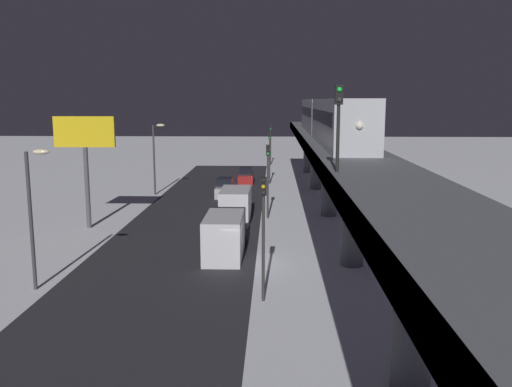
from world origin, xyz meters
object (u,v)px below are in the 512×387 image
object	(u,v)px
box_truck	(225,234)
commercial_billboard	(85,143)
subway_train	(328,117)
traffic_light_mid	(268,170)
delivery_van	(236,204)
traffic_light_distant	(271,138)
traffic_light_far	(270,150)
traffic_light_near	(263,221)
sedan_silver	(225,189)
rail_signal	(339,113)
sedan_red	(246,177)

from	to	relation	value
box_truck	commercial_billboard	xyz separation A→B (m)	(11.63, -7.01, 5.48)
subway_train	traffic_light_mid	xyz separation A→B (m)	(5.41, 3.73, -4.42)
delivery_van	traffic_light_distant	distance (m)	39.95
delivery_van	subway_train	bearing A→B (deg)	-152.40
traffic_light_far	traffic_light_distant	distance (m)	19.62
delivery_van	commercial_billboard	bearing A→B (deg)	16.51
traffic_light_near	delivery_van	bearing A→B (deg)	-81.96
subway_train	sedan_silver	xyz separation A→B (m)	(10.11, -7.22, -7.82)
traffic_light_near	traffic_light_distant	xyz separation A→B (m)	(0.00, -58.87, 0.00)
traffic_light_far	commercial_billboard	distance (m)	27.71
rail_signal	delivery_van	size ratio (longest dim) A/B	0.54
traffic_light_near	commercial_billboard	bearing A→B (deg)	-47.56
rail_signal	traffic_light_near	bearing A→B (deg)	-20.13
traffic_light_far	traffic_light_mid	bearing A→B (deg)	90.00
subway_train	delivery_van	bearing A→B (deg)	27.60
subway_train	traffic_light_mid	world-z (taller)	subway_train
rail_signal	sedan_red	distance (m)	42.36
sedan_silver	traffic_light_far	bearing A→B (deg)	61.55
traffic_light_mid	commercial_billboard	distance (m)	15.10
sedan_red	sedan_silver	bearing A→B (deg)	-101.17
sedan_silver	traffic_light_mid	world-z (taller)	traffic_light_mid
sedan_red	traffic_light_near	world-z (taller)	traffic_light_near
traffic_light_near	sedan_red	bearing A→B (deg)	-85.82
sedan_silver	box_truck	world-z (taller)	box_truck
subway_train	box_truck	world-z (taller)	subway_train
sedan_red	delivery_van	bearing A→B (deg)	-89.44
delivery_van	traffic_light_distant	world-z (taller)	traffic_light_distant
subway_train	commercial_billboard	size ratio (longest dim) A/B	4.14
subway_train	traffic_light_near	bearing A→B (deg)	76.96
traffic_light_distant	commercial_billboard	xyz separation A→B (m)	(14.33, 43.20, 2.63)
rail_signal	traffic_light_distant	distance (m)	60.47
traffic_light_far	sedan_silver	bearing A→B (deg)	61.55
box_truck	rail_signal	bearing A→B (deg)	121.81
delivery_van	traffic_light_mid	size ratio (longest dim) A/B	1.16
sedan_red	delivery_van	world-z (taller)	delivery_van
box_truck	traffic_light_near	xyz separation A→B (m)	(-2.70, 8.65, 2.85)
subway_train	traffic_light_far	size ratio (longest dim) A/B	5.76
traffic_light_mid	traffic_light_distant	xyz separation A→B (m)	(0.00, -39.24, 0.00)
traffic_light_near	commercial_billboard	world-z (taller)	commercial_billboard
sedan_red	traffic_light_near	bearing A→B (deg)	-85.82
rail_signal	traffic_light_mid	size ratio (longest dim) A/B	0.62
sedan_silver	delivery_van	xyz separation A→B (m)	(-2.00, 11.45, 0.55)
sedan_silver	rail_signal	bearing A→B (deg)	-75.63
traffic_light_far	traffic_light_distant	bearing A→B (deg)	-90.00
subway_train	traffic_light_mid	bearing A→B (deg)	34.60
subway_train	delivery_van	size ratio (longest dim) A/B	4.98
box_truck	traffic_light_mid	world-z (taller)	traffic_light_mid
box_truck	delivery_van	size ratio (longest dim) A/B	1.00
traffic_light_distant	traffic_light_far	bearing A→B (deg)	90.00
subway_train	sedan_red	bearing A→B (deg)	-63.04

